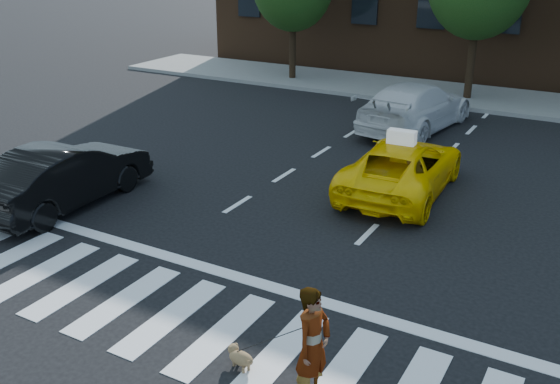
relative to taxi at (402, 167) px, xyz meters
The scene contains 10 objects.
ground 7.17m from the taxi, 101.31° to the right, with size 120.00×120.00×0.00m, color black.
crosswalk 7.17m from the taxi, 101.31° to the right, with size 13.00×2.40×0.01m, color silver.
stop_line 5.61m from the taxi, 104.53° to the right, with size 12.00×0.30×0.01m, color silver.
sidewalk_far 10.61m from the taxi, 97.59° to the left, with size 30.00×4.00×0.15m, color slate.
taxi is the anchor object (origin of this frame).
black_sedan 7.82m from the taxi, 144.89° to the right, with size 1.52×4.35×1.43m, color black.
white_suv 5.57m from the taxi, 105.04° to the left, with size 2.11×5.18×1.50m, color silver.
woman 7.74m from the taxi, 79.24° to the right, with size 0.60×0.40×1.66m, color #999999.
dog 7.55m from the taxi, 88.04° to the right, with size 0.51×0.33×0.30m.
taxi_sign 0.82m from the taxi, 90.00° to the right, with size 0.65×0.28×0.32m, color white.
Camera 1 is at (5.76, -6.60, 5.64)m, focal length 40.00 mm.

